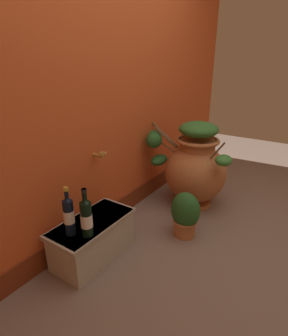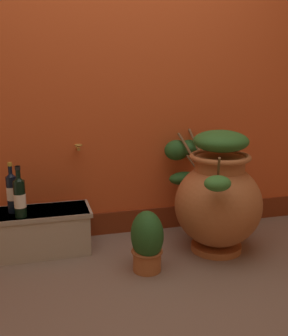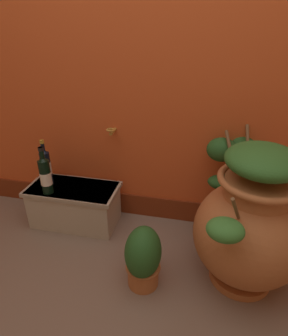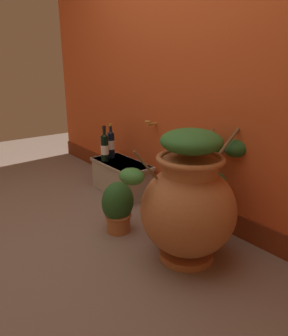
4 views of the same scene
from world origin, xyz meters
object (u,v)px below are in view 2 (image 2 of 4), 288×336
terracotta_urn (217,195)px  potted_shrub (147,241)px  wine_bottle_left (12,191)px  wine_bottle_middle (20,196)px

terracotta_urn → potted_shrub: (-0.55, -0.18, -0.20)m
wine_bottle_left → terracotta_urn: bearing=-11.6°
wine_bottle_middle → terracotta_urn: bearing=-7.6°
wine_bottle_left → wine_bottle_middle: size_ratio=1.01×
wine_bottle_left → wine_bottle_middle: bearing=-63.4°
wine_bottle_middle → wine_bottle_left: bearing=116.6°
wine_bottle_left → potted_shrub: (0.82, -0.46, -0.26)m
terracotta_urn → potted_shrub: terracotta_urn is taller
wine_bottle_middle → potted_shrub: wine_bottle_middle is taller
terracotta_urn → wine_bottle_middle: 1.33m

